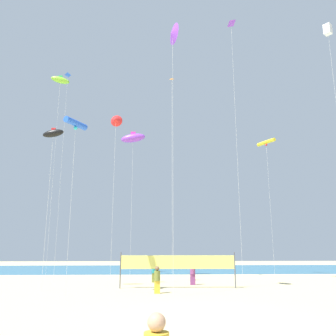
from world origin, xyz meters
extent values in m
plane|color=#D1BC89|center=(0.00, 0.00, 0.00)|extent=(120.00, 120.00, 0.00)
cube|color=teal|center=(0.00, 32.77, 0.00)|extent=(120.00, 20.00, 0.01)
sphere|color=tan|center=(-2.12, -8.98, 1.57)|extent=(0.29, 0.29, 0.29)
cube|color=gold|center=(-1.88, 7.46, 0.36)|extent=(0.35, 0.21, 0.73)
cylinder|color=olive|center=(-1.88, 7.46, 1.03)|extent=(0.36, 0.36, 0.60)
sphere|color=brown|center=(-1.88, 7.46, 1.46)|extent=(0.27, 0.27, 0.27)
cube|color=olive|center=(-2.03, 14.41, 0.36)|extent=(0.35, 0.21, 0.72)
cylinder|color=#19727A|center=(-2.03, 14.41, 1.02)|extent=(0.36, 0.36, 0.60)
sphere|color=brown|center=(-2.03, 14.41, 1.45)|extent=(0.27, 0.27, 0.27)
cube|color=#7A3872|center=(0.85, 12.31, 0.39)|extent=(0.37, 0.22, 0.77)
cylinder|color=#7A3872|center=(0.85, 12.31, 1.09)|extent=(0.39, 0.39, 0.64)
sphere|color=beige|center=(0.85, 12.31, 1.56)|extent=(0.29, 0.29, 0.29)
cylinder|color=#4C4C51|center=(-4.37, 10.24, 1.20)|extent=(0.08, 0.08, 2.40)
cylinder|color=#4C4C51|center=(3.53, 10.07, 1.20)|extent=(0.08, 0.08, 2.40)
cube|color=#EAE566|center=(-0.42, 10.15, 1.73)|extent=(7.90, 0.19, 0.90)
cube|color=white|center=(11.52, 9.10, 19.57)|extent=(0.72, 0.72, 0.83)
cylinder|color=silver|center=(-5.16, 11.26, 6.26)|extent=(0.01, 0.01, 12.51)
cone|color=red|center=(-5.16, 11.26, 12.51)|extent=(0.99, 0.61, 0.93)
cylinder|color=silver|center=(4.31, 11.07, 10.63)|extent=(0.01, 0.01, 21.27)
pyramid|color=purple|center=(4.28, 11.09, 21.34)|extent=(0.89, 0.89, 0.46)
cylinder|color=silver|center=(-9.25, 8.95, 5.28)|extent=(0.01, 0.01, 10.56)
ellipsoid|color=black|center=(-9.25, 8.95, 10.56)|extent=(1.57, 0.60, 0.78)
cube|color=red|center=(-9.25, 8.95, 10.78)|extent=(0.30, 0.06, 0.37)
cylinder|color=silver|center=(-4.20, 18.36, 6.66)|extent=(0.01, 0.01, 13.31)
ellipsoid|color=purple|center=(-4.20, 18.36, 13.31)|extent=(2.54, 1.00, 1.18)
cube|color=#D833A5|center=(-4.20, 18.36, 13.67)|extent=(0.48, 0.06, 0.60)
cylinder|color=silver|center=(-10.53, 16.49, 9.50)|extent=(0.01, 0.01, 19.00)
pyramid|color=blue|center=(-10.54, 16.52, 19.05)|extent=(0.50, 0.49, 0.32)
cylinder|color=silver|center=(9.48, 19.31, 6.68)|extent=(0.01, 0.01, 13.36)
cylinder|color=yellow|center=(9.48, 19.31, 13.36)|extent=(1.40, 2.17, 0.37)
sphere|color=red|center=(9.48, 19.31, 13.08)|extent=(0.22, 0.22, 0.22)
cylinder|color=silver|center=(-7.05, 6.08, 5.14)|extent=(0.01, 0.01, 10.28)
cylinder|color=blue|center=(-7.05, 6.08, 10.28)|extent=(1.22, 1.73, 0.40)
sphere|color=#26BFCC|center=(-7.05, 6.08, 9.98)|extent=(0.24, 0.24, 0.24)
cylinder|color=silver|center=(-0.97, 6.14, 8.42)|extent=(0.01, 0.01, 16.84)
cone|color=purple|center=(-0.97, 6.14, 16.84)|extent=(0.73, 1.48, 1.47)
cylinder|color=silver|center=(-0.52, 15.17, 9.05)|extent=(0.01, 0.01, 18.10)
pyramid|color=orange|center=(-0.53, 15.15, 18.15)|extent=(0.47, 0.48, 0.25)
cylinder|color=silver|center=(-12.05, 19.37, 9.96)|extent=(0.01, 0.01, 19.92)
ellipsoid|color=#8CD833|center=(-12.05, 19.37, 19.92)|extent=(2.08, 0.94, 1.03)
cube|color=green|center=(-12.05, 19.37, 20.20)|extent=(0.38, 0.06, 0.48)
camera|label=1|loc=(-2.20, -14.75, 2.69)|focal=37.29mm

